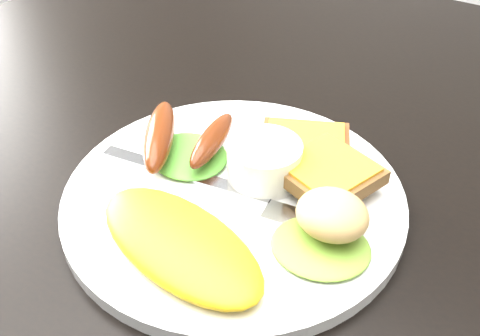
% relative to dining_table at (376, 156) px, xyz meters
% --- Properties ---
extents(dining_table, '(1.20, 0.80, 0.04)m').
position_rel_dining_table_xyz_m(dining_table, '(0.00, 0.00, 0.00)').
color(dining_table, black).
rests_on(dining_table, ground).
extents(plate, '(0.29, 0.29, 0.01)m').
position_rel_dining_table_xyz_m(plate, '(-0.07, -0.16, 0.03)').
color(plate, white).
rests_on(plate, dining_table).
extents(lettuce_left, '(0.09, 0.09, 0.01)m').
position_rel_dining_table_xyz_m(lettuce_left, '(-0.13, -0.14, 0.04)').
color(lettuce_left, '#46942F').
rests_on(lettuce_left, plate).
extents(lettuce_right, '(0.09, 0.09, 0.01)m').
position_rel_dining_table_xyz_m(lettuce_right, '(0.02, -0.18, 0.04)').
color(lettuce_right, '#538417').
rests_on(lettuce_right, plate).
extents(omelette, '(0.17, 0.11, 0.02)m').
position_rel_dining_table_xyz_m(omelette, '(-0.07, -0.24, 0.04)').
color(omelette, yellow).
rests_on(omelette, plate).
extents(sausage_a, '(0.08, 0.11, 0.03)m').
position_rel_dining_table_xyz_m(sausage_a, '(-0.16, -0.14, 0.05)').
color(sausage_a, maroon).
rests_on(sausage_a, lettuce_left).
extents(sausage_b, '(0.04, 0.09, 0.02)m').
position_rel_dining_table_xyz_m(sausage_b, '(-0.12, -0.13, 0.05)').
color(sausage_b, '#5B190A').
rests_on(sausage_b, lettuce_left).
extents(ramekin, '(0.07, 0.07, 0.04)m').
position_rel_dining_table_xyz_m(ramekin, '(-0.06, -0.13, 0.05)').
color(ramekin, white).
rests_on(ramekin, plate).
extents(toast_a, '(0.11, 0.11, 0.01)m').
position_rel_dining_table_xyz_m(toast_a, '(-0.05, -0.08, 0.04)').
color(toast_a, brown).
rests_on(toast_a, plate).
extents(toast_b, '(0.09, 0.09, 0.01)m').
position_rel_dining_table_xyz_m(toast_b, '(-0.01, -0.11, 0.05)').
color(toast_b, brown).
rests_on(toast_b, toast_a).
extents(potato_salad, '(0.07, 0.06, 0.03)m').
position_rel_dining_table_xyz_m(potato_salad, '(0.02, -0.16, 0.06)').
color(potato_salad, '#C8B985').
rests_on(potato_salad, lettuce_right).
extents(fork, '(0.17, 0.04, 0.00)m').
position_rel_dining_table_xyz_m(fork, '(-0.12, -0.16, 0.03)').
color(fork, '#ADAFB7').
rests_on(fork, plate).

